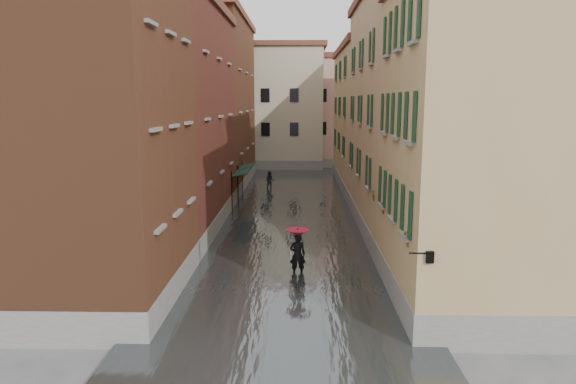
# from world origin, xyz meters

# --- Properties ---
(ground) EXTENTS (120.00, 120.00, 0.00)m
(ground) POSITION_xyz_m (0.00, 0.00, 0.00)
(ground) COLOR #565759
(ground) RESTS_ON ground
(floodwater) EXTENTS (10.00, 60.00, 0.20)m
(floodwater) POSITION_xyz_m (0.00, 13.00, 0.10)
(floodwater) COLOR #454B4C
(floodwater) RESTS_ON ground
(building_left_near) EXTENTS (6.00, 8.00, 13.00)m
(building_left_near) POSITION_xyz_m (-7.00, -2.00, 6.50)
(building_left_near) COLOR brown
(building_left_near) RESTS_ON ground
(building_left_mid) EXTENTS (6.00, 14.00, 12.50)m
(building_left_mid) POSITION_xyz_m (-7.00, 9.00, 6.25)
(building_left_mid) COLOR #562A1B
(building_left_mid) RESTS_ON ground
(building_left_far) EXTENTS (6.00, 16.00, 14.00)m
(building_left_far) POSITION_xyz_m (-7.00, 24.00, 7.00)
(building_left_far) COLOR brown
(building_left_far) RESTS_ON ground
(building_right_near) EXTENTS (6.00, 8.00, 11.50)m
(building_right_near) POSITION_xyz_m (7.00, -2.00, 5.75)
(building_right_near) COLOR tan
(building_right_near) RESTS_ON ground
(building_right_mid) EXTENTS (6.00, 14.00, 13.00)m
(building_right_mid) POSITION_xyz_m (7.00, 9.00, 6.50)
(building_right_mid) COLOR tan
(building_right_mid) RESTS_ON ground
(building_right_far) EXTENTS (6.00, 16.00, 11.50)m
(building_right_far) POSITION_xyz_m (7.00, 24.00, 5.75)
(building_right_far) COLOR tan
(building_right_far) RESTS_ON ground
(building_end_cream) EXTENTS (12.00, 9.00, 13.00)m
(building_end_cream) POSITION_xyz_m (-3.00, 38.00, 6.50)
(building_end_cream) COLOR #BCB495
(building_end_cream) RESTS_ON ground
(building_end_pink) EXTENTS (10.00, 9.00, 12.00)m
(building_end_pink) POSITION_xyz_m (6.00, 40.00, 6.00)
(building_end_pink) COLOR tan
(building_end_pink) RESTS_ON ground
(awning_near) EXTENTS (1.09, 3.34, 2.80)m
(awning_near) POSITION_xyz_m (-3.48, 14.85, 2.47)
(awning_near) COLOR black
(awning_near) RESTS_ON ground
(awning_far) EXTENTS (1.09, 2.89, 2.80)m
(awning_far) POSITION_xyz_m (-3.49, 18.12, 2.46)
(awning_far) COLOR black
(awning_far) RESTS_ON ground
(wall_lantern) EXTENTS (0.71, 0.22, 0.35)m
(wall_lantern) POSITION_xyz_m (4.33, -6.00, 3.01)
(wall_lantern) COLOR black
(wall_lantern) RESTS_ON ground
(window_planters) EXTENTS (0.59, 8.35, 0.84)m
(window_planters) POSITION_xyz_m (4.12, -0.58, 3.51)
(window_planters) COLOR brown
(window_planters) RESTS_ON ground
(pedestrian_main) EXTENTS (1.03, 1.03, 2.06)m
(pedestrian_main) POSITION_xyz_m (0.49, 0.75, 1.27)
(pedestrian_main) COLOR black
(pedestrian_main) RESTS_ON ground
(pedestrian_far) EXTENTS (0.80, 0.63, 1.62)m
(pedestrian_far) POSITION_xyz_m (-1.92, 22.14, 0.81)
(pedestrian_far) COLOR black
(pedestrian_far) RESTS_ON ground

